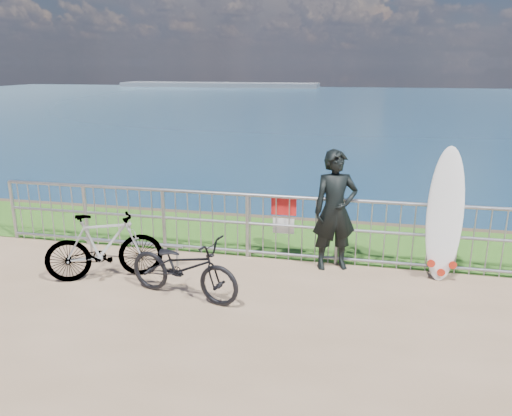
% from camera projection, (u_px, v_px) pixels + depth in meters
% --- Properties ---
extents(grass_strip, '(120.00, 120.00, 0.00)m').
position_uv_depth(grass_strip, '(286.00, 237.00, 9.48)').
color(grass_strip, '#275718').
rests_on(grass_strip, ground).
extents(seascape, '(260.00, 260.00, 5.00)m').
position_uv_depth(seascape, '(220.00, 87.00, 155.36)').
color(seascape, brown).
rests_on(seascape, ground).
extents(railing, '(10.06, 0.10, 1.13)m').
position_uv_depth(railing, '(278.00, 227.00, 8.29)').
color(railing, gray).
rests_on(railing, ground).
extents(surfer, '(0.82, 0.67, 1.93)m').
position_uv_depth(surfer, '(335.00, 211.00, 7.85)').
color(surfer, black).
rests_on(surfer, ground).
extents(surfboard, '(0.58, 0.53, 2.03)m').
position_uv_depth(surfboard, '(444.00, 219.00, 7.51)').
color(surfboard, silver).
rests_on(surfboard, ground).
extents(bicycle_near, '(1.83, 0.99, 0.91)m').
position_uv_depth(bicycle_near, '(184.00, 267.00, 6.97)').
color(bicycle_near, black).
rests_on(bicycle_near, ground).
extents(bicycle_far, '(1.78, 1.20, 1.04)m').
position_uv_depth(bicycle_far, '(104.00, 246.00, 7.55)').
color(bicycle_far, black).
rests_on(bicycle_far, ground).
extents(bike_rack, '(1.73, 0.05, 0.36)m').
position_uv_depth(bike_rack, '(133.00, 245.00, 8.24)').
color(bike_rack, gray).
rests_on(bike_rack, ground).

